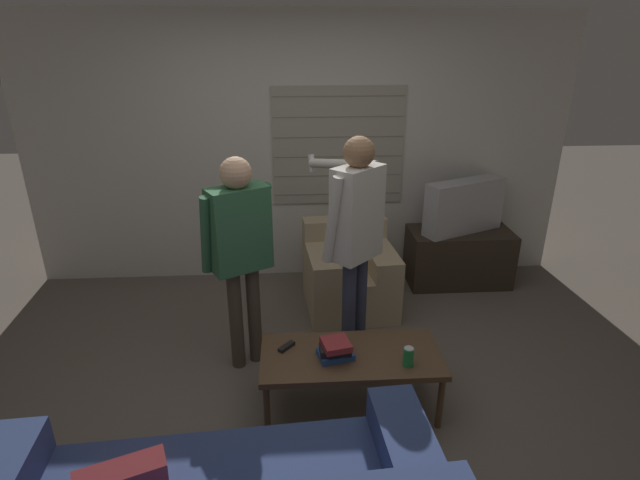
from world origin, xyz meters
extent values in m
plane|color=#665B51|center=(0.00, 0.00, 0.00)|extent=(16.00, 16.00, 0.00)
cube|color=silver|center=(0.00, 2.03, 1.27)|extent=(5.20, 0.06, 2.55)
cube|color=#A8A393|center=(0.38, 1.99, 1.33)|extent=(1.26, 0.02, 1.12)
cube|color=gray|center=(0.38, 1.98, 0.86)|extent=(1.23, 0.00, 0.01)
cube|color=gray|center=(0.38, 1.98, 1.05)|extent=(1.23, 0.00, 0.01)
cube|color=gray|center=(0.38, 1.98, 1.24)|extent=(1.23, 0.00, 0.01)
cube|color=gray|center=(0.38, 1.98, 1.42)|extent=(1.23, 0.00, 0.01)
cube|color=gray|center=(0.38, 1.98, 1.61)|extent=(1.23, 0.00, 0.01)
cube|color=gray|center=(0.38, 1.98, 1.80)|extent=(1.23, 0.00, 0.01)
cube|color=navy|center=(0.43, -1.06, 0.52)|extent=(0.30, 0.89, 0.19)
cube|color=tan|center=(0.42, 1.26, 0.20)|extent=(0.82, 0.84, 0.40)
cube|color=tan|center=(0.40, 1.55, 0.58)|extent=(0.78, 0.26, 0.36)
cube|color=tan|center=(0.68, 1.28, 0.49)|extent=(0.30, 0.79, 0.18)
cube|color=tan|center=(0.16, 1.24, 0.49)|extent=(0.30, 0.79, 0.18)
cube|color=brown|center=(0.27, -0.06, 0.40)|extent=(1.16, 0.54, 0.04)
cylinder|color=brown|center=(-0.27, 0.17, 0.19)|extent=(0.04, 0.04, 0.38)
cylinder|color=brown|center=(0.81, 0.17, 0.19)|extent=(0.04, 0.04, 0.38)
cylinder|color=brown|center=(-0.27, -0.29, 0.19)|extent=(0.04, 0.04, 0.38)
cylinder|color=brown|center=(0.81, -0.29, 0.19)|extent=(0.04, 0.04, 0.38)
cube|color=#33281E|center=(1.56, 1.70, 0.27)|extent=(0.99, 0.49, 0.55)
cube|color=#B2B2B7|center=(1.56, 1.70, 0.80)|extent=(0.84, 0.52, 0.51)
cube|color=navy|center=(1.52, 1.79, 0.80)|extent=(0.65, 0.30, 0.42)
cylinder|color=#4C4233|center=(-0.51, 0.44, 0.40)|extent=(0.10, 0.10, 0.79)
cylinder|color=#4C4233|center=(-0.39, 0.52, 0.40)|extent=(0.10, 0.10, 0.79)
cube|color=#336642|center=(-0.45, 0.48, 1.09)|extent=(0.45, 0.37, 0.59)
sphere|color=tan|center=(-0.45, 0.48, 1.48)|extent=(0.22, 0.22, 0.22)
cylinder|color=#336642|center=(-0.67, 0.41, 1.08)|extent=(0.14, 0.17, 0.57)
cylinder|color=#336642|center=(-0.38, 0.81, 1.23)|extent=(0.32, 0.50, 0.32)
cube|color=white|center=(-0.50, 1.03, 1.10)|extent=(0.07, 0.09, 0.13)
cylinder|color=#33384C|center=(0.31, 0.41, 0.43)|extent=(0.10, 0.10, 0.87)
cylinder|color=#33384C|center=(0.40, 0.50, 0.43)|extent=(0.10, 0.10, 0.87)
cube|color=beige|center=(0.36, 0.45, 1.20)|extent=(0.40, 0.39, 0.65)
sphere|color=#846042|center=(0.36, 0.45, 1.62)|extent=(0.21, 0.21, 0.21)
cylinder|color=beige|center=(0.18, 0.35, 1.19)|extent=(0.16, 0.17, 0.62)
cylinder|color=beige|center=(0.29, 0.82, 1.45)|extent=(0.48, 0.50, 0.15)
cube|color=white|center=(0.08, 1.04, 1.41)|extent=(0.06, 0.06, 0.13)
cube|color=#284C89|center=(0.17, -0.08, 0.44)|extent=(0.25, 0.20, 0.04)
cube|color=black|center=(0.16, -0.10, 0.48)|extent=(0.20, 0.13, 0.04)
cube|color=maroon|center=(0.17, -0.10, 0.52)|extent=(0.20, 0.20, 0.04)
cylinder|color=#238E47|center=(0.61, -0.19, 0.48)|extent=(0.07, 0.07, 0.12)
cylinder|color=silver|center=(0.61, -0.19, 0.54)|extent=(0.06, 0.06, 0.00)
cube|color=black|center=(-0.15, 0.03, 0.43)|extent=(0.12, 0.12, 0.02)
camera|label=1|loc=(-0.10, -2.73, 2.33)|focal=28.00mm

